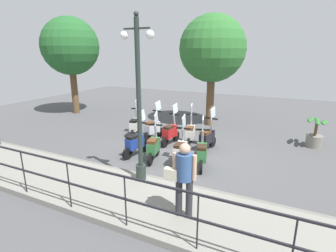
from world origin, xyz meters
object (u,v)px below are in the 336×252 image
at_px(pedestrian_with_bag, 183,175).
at_px(scooter_far_0, 207,138).
at_px(scooter_near_0, 202,153).
at_px(scooter_near_2, 154,146).
at_px(tree_large, 70,47).
at_px(scooter_far_2, 171,132).
at_px(scooter_far_3, 153,128).
at_px(scooter_near_3, 136,142).
at_px(scooter_far_4, 135,125).
at_px(potted_palm, 315,135).
at_px(lamp_post_near, 139,112).
at_px(tree_distant, 212,49).
at_px(scooter_far_1, 190,133).
at_px(scooter_near_1, 181,151).

bearing_deg(pedestrian_with_bag, scooter_far_0, 6.39).
relative_size(scooter_near_0, scooter_near_2, 1.00).
bearing_deg(tree_large, scooter_far_2, -108.87).
bearing_deg(scooter_far_3, scooter_near_3, -159.00).
bearing_deg(scooter_far_4, pedestrian_with_bag, -154.29).
distance_m(potted_palm, scooter_near_2, 6.04).
bearing_deg(lamp_post_near, pedestrian_with_bag, -122.00).
distance_m(tree_distant, potted_palm, 5.57).
bearing_deg(tree_large, scooter_near_3, -121.23).
height_order(potted_palm, scooter_far_1, scooter_far_1).
bearing_deg(scooter_far_3, scooter_near_0, -111.87).
bearing_deg(scooter_near_0, pedestrian_with_bag, 173.40).
bearing_deg(scooter_far_3, potted_palm, -61.21).
relative_size(tree_distant, scooter_near_1, 3.30).
bearing_deg(scooter_near_2, tree_distant, -16.61).
xyz_separation_m(tree_distant, scooter_near_0, (-4.86, -1.26, -3.06)).
relative_size(scooter_near_2, scooter_far_4, 1.00).
height_order(scooter_near_1, scooter_far_3, same).
bearing_deg(tree_distant, scooter_near_1, -172.98).
xyz_separation_m(scooter_near_2, scooter_far_0, (1.63, -1.29, 0.00)).
bearing_deg(scooter_near_1, scooter_near_2, 83.79).
distance_m(lamp_post_near, scooter_far_2, 3.59).
relative_size(tree_large, scooter_near_1, 3.43).
xyz_separation_m(lamp_post_near, scooter_far_3, (3.40, 1.52, -1.51)).
xyz_separation_m(scooter_near_0, scooter_near_1, (-0.13, 0.65, 0.00)).
relative_size(tree_large, scooter_near_2, 3.43).
distance_m(tree_distant, scooter_far_1, 4.37).
bearing_deg(potted_palm, scooter_near_1, 133.91).
bearing_deg(scooter_near_0, scooter_near_3, 74.21).
xyz_separation_m(potted_palm, scooter_far_3, (-1.85, 5.82, 0.04)).
bearing_deg(scooter_far_3, scooter_far_2, -92.14).
height_order(tree_large, scooter_near_2, tree_large).
relative_size(tree_large, scooter_far_3, 3.43).
xyz_separation_m(tree_distant, scooter_far_1, (-3.11, -0.21, -3.06)).
bearing_deg(pedestrian_with_bag, scooter_far_4, 37.60).
bearing_deg(scooter_far_2, pedestrian_with_bag, -145.30).
xyz_separation_m(tree_distant, scooter_far_0, (-3.37, -0.97, -3.06)).
height_order(potted_palm, scooter_far_4, scooter_far_4).
bearing_deg(tree_large, pedestrian_with_bag, -125.14).
distance_m(pedestrian_with_bag, tree_distant, 8.16).
bearing_deg(lamp_post_near, scooter_far_4, 34.84).
distance_m(scooter_far_0, scooter_far_2, 1.47).
height_order(tree_distant, scooter_far_4, tree_distant).
xyz_separation_m(scooter_near_1, scooter_far_4, (1.86, 2.86, 0.00)).
height_order(potted_palm, scooter_far_3, scooter_far_3).
bearing_deg(scooter_far_2, scooter_near_1, -139.31).
relative_size(scooter_near_2, scooter_far_1, 1.00).
relative_size(potted_palm, scooter_far_0, 0.69).
xyz_separation_m(tree_large, scooter_far_1, (-2.23, -7.93, -3.21)).
height_order(lamp_post_near, scooter_far_2, lamp_post_near).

